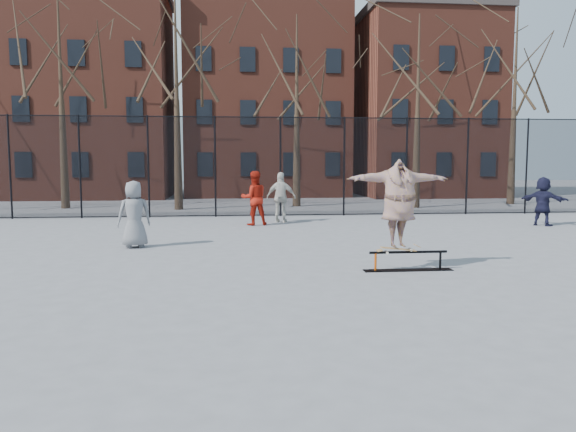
{
  "coord_description": "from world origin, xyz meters",
  "views": [
    {
      "loc": [
        -0.81,
        -9.5,
        2.29
      ],
      "look_at": [
        0.32,
        1.5,
        1.17
      ],
      "focal_mm": 35.0,
      "sensor_mm": 36.0,
      "label": 1
    }
  ],
  "objects": [
    {
      "name": "rowhouses",
      "position": [
        0.72,
        26.0,
        6.06
      ],
      "size": [
        29.0,
        7.0,
        13.0
      ],
      "color": "brown",
      "rests_on": "ground"
    },
    {
      "name": "ground",
      "position": [
        0.0,
        0.0,
        0.0
      ],
      "size": [
        100.0,
        100.0,
        0.0
      ],
      "primitive_type": "plane",
      "color": "slate"
    },
    {
      "name": "bystander_white",
      "position": [
        1.03,
        10.77,
        0.91
      ],
      "size": [
        1.15,
        0.71,
        1.83
      ],
      "primitive_type": "imported",
      "rotation": [
        0.0,
        0.0,
        2.87
      ],
      "color": "beige",
      "rests_on": "ground"
    },
    {
      "name": "bystander_grey",
      "position": [
        -3.3,
        5.29,
        0.87
      ],
      "size": [
        0.98,
        0.8,
        1.75
      ],
      "primitive_type": "imported",
      "rotation": [
        0.0,
        0.0,
        3.46
      ],
      "color": "slate",
      "rests_on": "ground"
    },
    {
      "name": "bystander_navy",
      "position": [
        9.95,
        8.82,
        0.85
      ],
      "size": [
        1.41,
        1.51,
        1.69
      ],
      "primitive_type": "imported",
      "rotation": [
        0.0,
        0.0,
        2.29
      ],
      "color": "#191A33",
      "rests_on": "ground"
    },
    {
      "name": "skateboard",
      "position": [
        2.62,
        1.62,
        0.46
      ],
      "size": [
        0.78,
        0.19,
        0.09
      ],
      "primitive_type": null,
      "color": "olive",
      "rests_on": "skate_rail"
    },
    {
      "name": "skate_rail",
      "position": [
        2.83,
        1.62,
        0.16
      ],
      "size": [
        1.86,
        0.28,
        0.41
      ],
      "color": "black",
      "rests_on": "ground"
    },
    {
      "name": "bystander_red",
      "position": [
        0.01,
        10.0,
        0.94
      ],
      "size": [
        1.02,
        0.85,
        1.89
      ],
      "primitive_type": "imported",
      "rotation": [
        0.0,
        0.0,
        3.3
      ],
      "color": "#9F1A0E",
      "rests_on": "ground"
    },
    {
      "name": "fence",
      "position": [
        -0.01,
        13.0,
        2.05
      ],
      "size": [
        34.03,
        0.07,
        4.0
      ],
      "color": "black",
      "rests_on": "ground"
    },
    {
      "name": "skater",
      "position": [
        2.62,
        1.62,
        1.4
      ],
      "size": [
        2.26,
        0.84,
        1.8
      ],
      "primitive_type": "imported",
      "rotation": [
        0.0,
        0.0,
        0.11
      ],
      "color": "#553B95",
      "rests_on": "skateboard"
    },
    {
      "name": "tree_row",
      "position": [
        -0.25,
        17.15,
        7.36
      ],
      "size": [
        33.66,
        7.46,
        10.67
      ],
      "color": "black",
      "rests_on": "ground"
    }
  ]
}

